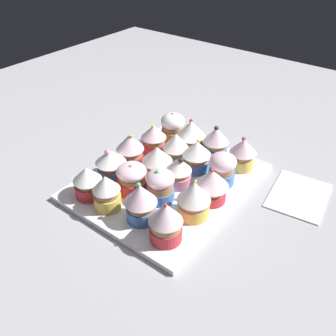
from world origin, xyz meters
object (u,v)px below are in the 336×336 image
Objects in this scene: cupcake_5 at (196,155)px; cupcake_4 at (222,168)px; cupcake_17 at (141,202)px; cupcake_0 at (243,153)px; cupcake_14 at (132,178)px; cupcake_1 at (216,142)px; cupcake_6 at (176,147)px; cupcake_13 at (160,185)px; cupcake_10 at (157,161)px; cupcake_8 at (211,185)px; cupcake_19 at (88,181)px; cupcake_18 at (107,192)px; cupcake_11 at (130,149)px; cupcake_16 at (166,221)px; napkin at (299,195)px; cupcake_3 at (173,127)px; cupcake_12 at (194,199)px; baking_tray at (168,182)px; cupcake_7 at (154,138)px; cupcake_15 at (111,163)px; cupcake_2 at (191,135)px; cupcake_9 at (177,172)px.

cupcake_4 is at bearing 174.19° from cupcake_5.
cupcake_17 is at bearing 92.53° from cupcake_5.
cupcake_0 is 24.76cm from cupcake_14.
cupcake_5 reaches higher than cupcake_4.
cupcake_6 is at bearing 51.24° from cupcake_1.
cupcake_10 is at bearing -46.08° from cupcake_13.
cupcake_19 is at bearing 34.15° from cupcake_8.
cupcake_17 is 1.13× the size of cupcake_18.
cupcake_11 reaches higher than cupcake_18.
napkin is (-13.71, -26.84, -4.96)cm from cupcake_16.
cupcake_12 is at bearing 134.87° from cupcake_3.
cupcake_17 is 7.47cm from cupcake_18.
baking_tray is at bearing 52.91° from cupcake_0.
cupcake_0 is 18.76cm from cupcake_10.
cupcake_17 is (-6.32, 12.38, 0.55)cm from cupcake_10.
cupcake_1 is 1.08× the size of cupcake_18.
cupcake_3 is 21.76cm from cupcake_14.
cupcake_18 is (14.05, 27.20, -0.15)cm from cupcake_0.
cupcake_16 is (-7.34, 7.75, 0.67)cm from cupcake_13.
cupcake_7 is at bearing -19.02° from cupcake_8.
cupcake_18 reaches higher than cupcake_15.
cupcake_2 is 1.10× the size of cupcake_7.
cupcake_4 is at bearing -136.31° from cupcake_9.
cupcake_14 is (6.04, 14.03, -0.47)cm from cupcake_5.
cupcake_14 is 8.67cm from cupcake_17.
cupcake_2 reaches higher than cupcake_18.
cupcake_3 reaches higher than cupcake_13.
cupcake_16 is at bearing 89.78° from cupcake_0.
cupcake_12 is at bearing 165.78° from cupcake_11.
cupcake_6 reaches higher than cupcake_19.
cupcake_9 is 15.21cm from cupcake_16.
cupcake_19 is (12.77, 1.14, -0.74)cm from cupcake_17.
cupcake_3 is 0.93× the size of cupcake_12.
cupcake_13 is 6.65cm from cupcake_17.
cupcake_3 is (9.09, -13.73, 4.18)cm from baking_tray.
napkin is (-27.66, -27.00, -4.54)cm from cupcake_18.
cupcake_17 is at bearing 72.15° from cupcake_4.
cupcake_0 is 1.03× the size of cupcake_8.
cupcake_12 is (-7.70, 5.42, 0.56)cm from cupcake_9.
cupcake_17 is (-0.85, 19.21, 0.47)cm from cupcake_5.
cupcake_13 is (7.68, 0.12, -0.52)cm from cupcake_12.
cupcake_14 is (6.16, 1.38, -0.21)cm from cupcake_13.
cupcake_9 is at bearing 43.69° from cupcake_4.
cupcake_16 reaches higher than cupcake_11.
cupcake_2 and cupcake_11 have the same top height.
cupcake_4 reaches higher than napkin.
cupcake_10 is 9.63cm from cupcake_15.
cupcake_1 is at bearing -61.68° from cupcake_8.
cupcake_12 is at bearing 88.36° from cupcake_8.
cupcake_0 reaches higher than cupcake_18.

